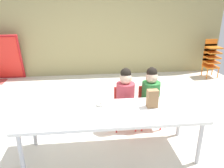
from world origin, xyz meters
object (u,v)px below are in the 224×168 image
Objects in this scene: seated_child_middle_seat at (151,92)px; kid_chair_orange_stack at (211,56)px; paper_bag_brown at (152,98)px; paper_plate_near_edge at (100,106)px; folded_activity_table at (2,58)px; donut_powdered_on_plate at (100,104)px; seated_child_near_camera at (125,93)px; craft_table at (111,115)px.

kid_chair_orange_stack is at bearing 45.39° from seated_child_middle_seat.
paper_bag_brown reaches higher than paper_plate_near_edge.
folded_activity_table is (-5.03, 0.32, 0.02)m from kid_chair_orange_stack.
paper_bag_brown reaches higher than donut_powdered_on_plate.
seated_child_near_camera is at bearing -139.16° from kid_chair_orange_stack.
paper_bag_brown is at bearing 8.41° from craft_table.
craft_table is 2.29× the size of kid_chair_orange_stack.
seated_child_middle_seat is at bearing 28.77° from paper_plate_near_edge.
donut_powdered_on_plate is at bearing -53.62° from folded_activity_table.
paper_bag_brown reaches higher than craft_table.
donut_powdered_on_plate is at bearing 171.45° from paper_bag_brown.
folded_activity_table is at bearing 139.26° from seated_child_middle_seat.
paper_plate_near_edge is (2.14, -2.90, 0.04)m from folded_activity_table.
seated_child_near_camera is 0.37m from seated_child_middle_seat.
craft_table is 1.94× the size of folded_activity_table.
donut_powdered_on_plate is (-2.89, -2.58, 0.09)m from kid_chair_orange_stack.
paper_bag_brown is at bearing -8.55° from paper_plate_near_edge.
donut_powdered_on_plate is (0.00, 0.00, 0.02)m from paper_plate_near_edge.
seated_child_near_camera is 4.17× the size of paper_bag_brown.
kid_chair_orange_stack is at bearing 49.70° from paper_bag_brown.
kid_chair_orange_stack is at bearing 44.76° from craft_table.
seated_child_middle_seat is 0.54m from paper_bag_brown.
folded_activity_table is 4.94× the size of paper_bag_brown.
paper_plate_near_edge is at bearing -151.23° from seated_child_middle_seat.
craft_table is at bearing -54.80° from donut_powdered_on_plate.
kid_chair_orange_stack is 3.88m from paper_plate_near_edge.
paper_bag_brown is 0.64m from donut_powdered_on_plate.
paper_plate_near_edge is (-0.62, 0.09, -0.11)m from paper_bag_brown.
kid_chair_orange_stack reaches higher than donut_powdered_on_plate.
seated_child_near_camera is 3.32m from kid_chair_orange_stack.
craft_table is 0.21m from paper_plate_near_edge.
kid_chair_orange_stack is (2.14, 2.17, -0.04)m from seated_child_middle_seat.
folded_activity_table is at bearing 176.38° from kid_chair_orange_stack.
kid_chair_orange_stack reaches higher than paper_plate_near_edge.
kid_chair_orange_stack reaches higher than paper_bag_brown.
folded_activity_table is 3.60m from paper_plate_near_edge.
kid_chair_orange_stack is at bearing -3.62° from folded_activity_table.
folded_activity_table is at bearing 132.67° from paper_bag_brown.
kid_chair_orange_stack is at bearing 41.76° from donut_powdered_on_plate.
folded_activity_table is 6.04× the size of paper_plate_near_edge.
donut_powdered_on_plate is (-0.12, 0.17, 0.07)m from craft_table.
folded_activity_table reaches higher than paper_bag_brown.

